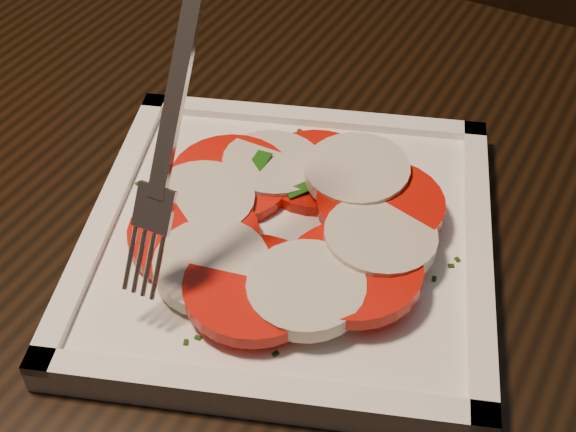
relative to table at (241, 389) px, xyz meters
The scene contains 5 objects.
table is the anchor object (origin of this frame).
chair 0.75m from the table, 95.80° to the left, with size 0.54×0.54×0.93m.
plate 0.12m from the table, 76.42° to the left, with size 0.25×0.25×0.01m, color white.
caprese_salad 0.13m from the table, 76.44° to the left, with size 0.21×0.20×0.03m.
fork 0.22m from the table, 154.10° to the left, with size 0.04×0.11×0.17m, color white, non-canonical shape.
Camera 1 is at (0.31, -0.51, 1.12)m, focal length 50.00 mm.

